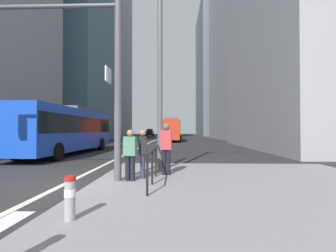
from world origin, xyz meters
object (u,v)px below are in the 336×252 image
Objects in this scene: street_lamp_post at (160,36)px; pedestrian_walking at (143,151)px; car_receding_near at (177,133)px; traffic_signal_gantry at (43,51)px; car_oncoming_mid at (150,133)px; bollard_left at (70,195)px; pedestrian_waiting at (130,153)px; pedestrian_far at (166,146)px; city_bus_red_receding at (172,129)px; city_bus_blue_oncoming at (68,128)px.

pedestrian_walking is at bearing -108.79° from street_lamp_post.
traffic_signal_gantry is at bearing -95.47° from car_receding_near.
car_oncoming_mid is 5.73× the size of bollard_left.
car_oncoming_mid is at bearing 95.85° from pedestrian_walking.
pedestrian_far reaches higher than pedestrian_waiting.
car_oncoming_mid is 2.78× the size of pedestrian_walking.
car_receding_near is at bearing 87.02° from city_bus_red_receding.
city_bus_blue_oncoming is at bearing -108.73° from city_bus_red_receding.
street_lamp_post is (7.02, -7.72, 3.45)m from city_bus_blue_oncoming.
car_receding_near is at bearing 84.53° from traffic_signal_gantry.
pedestrian_waiting is (5.45, -56.85, 0.02)m from car_oncoming_mid.
city_bus_blue_oncoming is at bearing 132.28° from street_lamp_post.
traffic_signal_gantry is 3.88× the size of pedestrian_far.
traffic_signal_gantry is (-3.50, -30.24, 2.31)m from city_bus_red_receding.
city_bus_red_receding is 7.34× the size of pedestrian_waiting.
pedestrian_far is at bearing 71.05° from bollard_left.
traffic_signal_gantry is 4.42× the size of pedestrian_waiting.
car_receding_near is 2.97× the size of pedestrian_waiting.
pedestrian_walking is (-1.19, -43.63, 0.01)m from car_receding_near.
city_bus_blue_oncoming is at bearing -102.62° from car_receding_near.
pedestrian_far is (6.51, -55.84, 0.15)m from car_oncoming_mid.
traffic_signal_gantry is 4.43× the size of pedestrian_walking.
car_receding_near is at bearing 89.03° from street_lamp_post.
car_receding_near is 43.07m from pedestrian_far.
city_bus_blue_oncoming is 11.42m from pedestrian_waiting.
pedestrian_waiting is at bearing 0.63° from traffic_signal_gantry.
city_bus_red_receding reaches higher than pedestrian_waiting.
city_bus_blue_oncoming is 10.98m from street_lamp_post.
car_receding_near is 0.58× the size of street_lamp_post.
car_oncoming_mid is 56.22m from pedestrian_far.
street_lamp_post is 10.56× the size of bollard_left.
traffic_signal_gantry is (3.51, -9.57, 2.31)m from city_bus_blue_oncoming.
pedestrian_far is at bearing 15.47° from traffic_signal_gantry.
car_oncoming_mid is (0.77, 47.32, -0.85)m from city_bus_blue_oncoming.
bollard_left is (5.80, -12.83, -1.26)m from city_bus_blue_oncoming.
pedestrian_walking is at bearing 8.91° from traffic_signal_gantry.
traffic_signal_gantry is 4.93m from pedestrian_far.
bollard_left is 3.84m from pedestrian_walking.
pedestrian_far is (1.48, 4.31, 0.57)m from bollard_left.
car_oncoming_mid and car_receding_near have the same top height.
city_bus_blue_oncoming is at bearing 130.50° from pedestrian_far.
street_lamp_post reaches higher than pedestrian_walking.
car_receding_near is at bearing 88.44° from pedestrian_walking.
bollard_left is (-1.21, -33.51, -1.26)m from city_bus_red_receding.
pedestrian_waiting is (0.42, 3.30, 0.43)m from bollard_left.
city_bus_blue_oncoming reaches higher than bollard_left.
city_bus_blue_oncoming is at bearing 125.77° from pedestrian_walking.
city_bus_red_receding is 1.43× the size of street_lamp_post.
car_oncoming_mid is at bearing 96.65° from pedestrian_far.
car_receding_near reaches higher than pedestrian_waiting.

